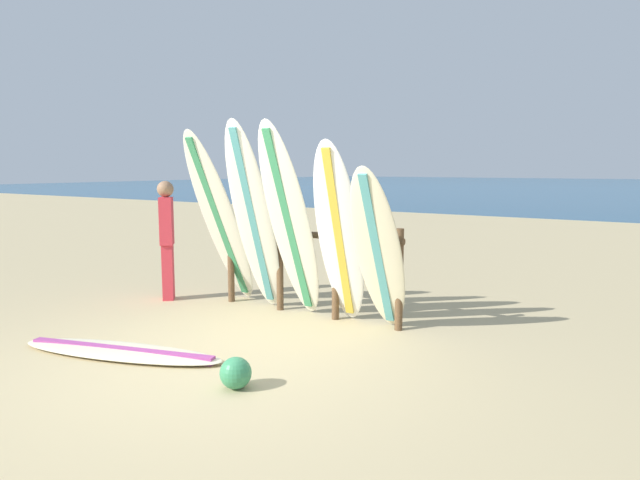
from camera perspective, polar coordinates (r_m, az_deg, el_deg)
ground_plane at (r=5.54m, az=-11.31°, el=-12.41°), size 120.00×120.00×0.00m
surfboard_rack at (r=7.17m, az=-1.33°, el=-1.83°), size 2.65×0.09×1.17m
surfboard_leaning_far_left at (r=7.69m, az=-9.93°, el=2.04°), size 0.60×1.17×2.33m
surfboard_leaning_left at (r=7.20m, az=-6.62°, el=2.13°), size 0.69×1.09×2.43m
surfboard_leaning_center_left at (r=6.82m, az=-3.02°, el=1.75°), size 0.59×1.02×2.39m
surfboard_leaning_center at (r=6.56m, az=1.94°, el=0.53°), size 0.66×0.93×2.16m
surfboard_leaning_center_right at (r=6.30m, az=5.81°, el=-1.09°), size 0.60×0.94×1.88m
surfboard_lying_on_sand at (r=6.13m, az=-19.27°, el=-10.41°), size 2.29×1.14×0.08m
beachgoer_standing at (r=8.24m, az=-15.01°, el=0.50°), size 0.30×0.31×1.67m
beach_ball at (r=4.98m, az=-8.40°, el=-12.97°), size 0.27×0.27×0.27m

